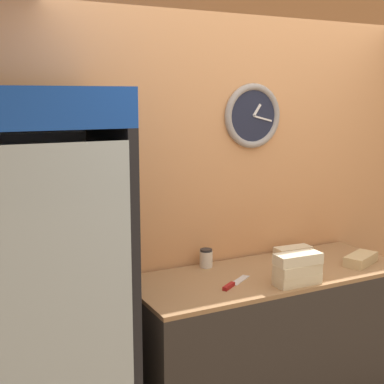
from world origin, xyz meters
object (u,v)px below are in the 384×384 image
sandwich_stack_top (298,259)px  sandwich_flat_right (361,259)px  sandwich_stack_middle (298,269)px  beverage_cooler (43,276)px  sandwich_stack_bottom (297,279)px  condiment_jar (206,258)px  chefs_knife (233,284)px  sandwich_flat_left (293,251)px

sandwich_stack_top → sandwich_flat_right: bearing=11.2°
sandwich_stack_middle → sandwich_flat_right: bearing=11.2°
sandwich_stack_middle → beverage_cooler: bearing=168.6°
beverage_cooler → sandwich_stack_bottom: bearing=-11.4°
sandwich_stack_bottom → condiment_jar: condiment_jar is taller
sandwich_stack_top → chefs_knife: bearing=155.7°
sandwich_stack_middle → sandwich_stack_bottom: bearing=0.0°
sandwich_flat_left → sandwich_flat_right: sandwich_flat_right is taller
chefs_knife → condiment_jar: (0.03, 0.37, 0.05)m
condiment_jar → sandwich_stack_top: bearing=-59.2°
sandwich_stack_bottom → sandwich_flat_right: (0.60, 0.12, 0.00)m
sandwich_stack_top → condiment_jar: 0.62m
sandwich_stack_bottom → sandwich_stack_top: size_ratio=0.99×
sandwich_stack_middle → chefs_knife: bearing=155.7°
sandwich_flat_right → chefs_knife: 0.94m
beverage_cooler → chefs_knife: bearing=-6.8°
beverage_cooler → chefs_knife: size_ratio=7.65×
beverage_cooler → sandwich_flat_right: size_ratio=6.94×
sandwich_stack_bottom → beverage_cooler: bearing=168.6°
sandwich_stack_top → sandwich_flat_left: sandwich_stack_top is taller
sandwich_flat_left → beverage_cooler: bearing=-173.0°
chefs_knife → condiment_jar: 0.37m
sandwich_stack_bottom → sandwich_flat_left: (0.35, 0.49, -0.00)m
sandwich_stack_bottom → sandwich_stack_middle: size_ratio=1.00×
sandwich_flat_left → sandwich_stack_bottom: bearing=-125.5°
beverage_cooler → sandwich_stack_middle: bearing=-11.4°
chefs_knife → condiment_jar: size_ratio=2.29×
sandwich_stack_middle → sandwich_flat_left: bearing=54.5°
condiment_jar → beverage_cooler: bearing=-167.0°
beverage_cooler → sandwich_stack_top: bearing=-11.4°
sandwich_stack_top → condiment_jar: sandwich_stack_top is taller
sandwich_stack_bottom → chefs_knife: bearing=155.7°
sandwich_stack_bottom → chefs_knife: sandwich_stack_bottom is taller
sandwich_stack_bottom → chefs_knife: (-0.34, 0.15, -0.02)m
sandwich_flat_right → sandwich_stack_top: bearing=-168.8°
beverage_cooler → condiment_jar: size_ratio=17.52×
sandwich_stack_middle → condiment_jar: bearing=120.8°
sandwich_stack_middle → chefs_knife: sandwich_stack_middle is taller
sandwich_flat_left → condiment_jar: 0.66m
sandwich_stack_top → sandwich_flat_right: sandwich_stack_top is taller
beverage_cooler → sandwich_stack_bottom: size_ratio=7.37×
sandwich_stack_top → sandwich_flat_right: (0.60, 0.12, -0.12)m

